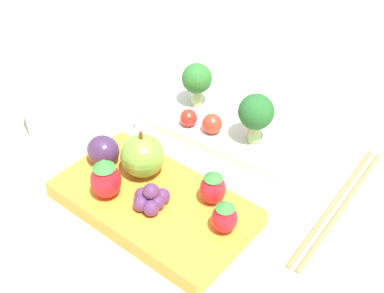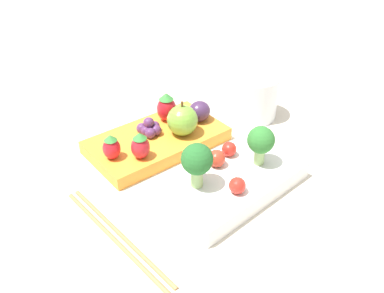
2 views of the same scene
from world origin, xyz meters
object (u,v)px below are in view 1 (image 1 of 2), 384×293
strawberry_1 (106,178)px  chopsticks_pair (338,204)px  bento_box_fruit (154,204)px  grape_cluster (151,198)px  strawberry_2 (225,216)px  cherry_tomato_0 (189,118)px  cherry_tomato_1 (252,107)px  broccoli_floret_0 (256,113)px  bento_box_savoury (225,127)px  plum (103,150)px  strawberry_0 (213,187)px  broccoli_floret_1 (197,80)px  drinking_cup (56,107)px  cherry_tomato_2 (212,124)px  apple (142,156)px

strawberry_1 → chopsticks_pair: strawberry_1 is taller
bento_box_fruit → strawberry_1: size_ratio=4.57×
grape_cluster → strawberry_2: bearing=7.2°
cherry_tomato_0 → cherry_tomato_1: size_ratio=0.97×
broccoli_floret_0 → strawberry_1: bearing=-121.0°
bento_box_savoury → plum: (-0.08, -0.13, 0.02)m
grape_cluster → chopsticks_pair: 0.20m
strawberry_2 → cherry_tomato_0: bearing=133.7°
bento_box_fruit → strawberry_0: bearing=26.3°
bento_box_fruit → broccoli_floret_1: size_ratio=3.87×
cherry_tomato_1 → strawberry_2: bearing=-71.6°
broccoli_floret_1 → drinking_cup: broccoli_floret_1 is taller
bento_box_fruit → chopsticks_pair: (0.16, 0.11, -0.01)m
bento_box_savoury → cherry_tomato_0: bearing=-133.9°
broccoli_floret_1 → cherry_tomato_2: broccoli_floret_1 is taller
bento_box_savoury → broccoli_floret_1: (-0.05, 0.01, 0.05)m
apple → cherry_tomato_2: bearing=72.3°
chopsticks_pair → grape_cluster: bearing=-142.9°
broccoli_floret_1 → chopsticks_pair: bearing=-14.0°
broccoli_floret_1 → cherry_tomato_0: size_ratio=2.72×
bento_box_fruit → strawberry_1: bearing=-152.4°
plum → chopsticks_pair: bearing=20.7°
cherry_tomato_0 → cherry_tomato_2: (0.03, 0.00, 0.00)m
plum → chopsticks_pair: (0.24, 0.09, -0.03)m
cherry_tomato_2 → strawberry_0: size_ratio=0.59×
cherry_tomato_2 → grape_cluster: size_ratio=0.61×
strawberry_2 → plum: 0.16m
broccoli_floret_1 → strawberry_2: bearing=-51.5°
broccoli_floret_0 → strawberry_0: (0.01, -0.10, -0.02)m
cherry_tomato_0 → plum: (-0.05, -0.10, 0.00)m
cherry_tomato_0 → strawberry_0: (0.09, -0.09, 0.00)m
plum → bento_box_fruit: bearing=-12.3°
cherry_tomato_0 → drinking_cup: drinking_cup is taller
strawberry_1 → cherry_tomato_1: bearing=71.4°
broccoli_floret_1 → strawberry_1: broccoli_floret_1 is taller
broccoli_floret_0 → strawberry_2: (0.03, -0.13, -0.03)m
bento_box_savoury → apple: (-0.03, -0.13, 0.03)m
drinking_cup → chopsticks_pair: (0.34, 0.06, -0.03)m
strawberry_0 → strawberry_1: strawberry_1 is taller
strawberry_0 → strawberry_1: 0.11m
broccoli_floret_0 → strawberry_1: size_ratio=1.28×
grape_cluster → drinking_cup: size_ratio=0.51×
broccoli_floret_0 → cherry_tomato_0: size_ratio=2.95×
strawberry_0 → bento_box_savoury: bearing=113.4°
strawberry_1 → strawberry_2: bearing=9.5°
cherry_tomato_1 → grape_cluster: (-0.02, -0.19, -0.01)m
cherry_tomato_1 → drinking_cup: size_ratio=0.28×
strawberry_2 → bento_box_fruit: bearing=179.3°
cherry_tomato_1 → drinking_cup: (-0.20, -0.13, 0.00)m
grape_cluster → chopsticks_pair: grape_cluster is taller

